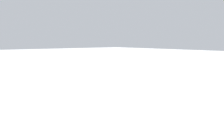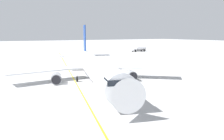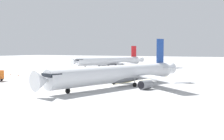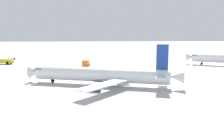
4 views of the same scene
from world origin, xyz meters
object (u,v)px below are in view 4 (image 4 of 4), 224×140
(catering_truck_truck, at_px, (86,63))
(pushback_tug_truck, at_px, (11,58))
(fire_tender_truck, at_px, (3,61))
(airliner_main, at_px, (102,75))
(safety_cone_mid, at_px, (118,63))
(safety_cone_near, at_px, (117,64))

(catering_truck_truck, height_order, pushback_tug_truck, catering_truck_truck)
(catering_truck_truck, relative_size, pushback_tug_truck, 1.55)
(catering_truck_truck, height_order, fire_tender_truck, catering_truck_truck)
(airliner_main, height_order, pushback_tug_truck, airliner_main)
(fire_tender_truck, bearing_deg, pushback_tug_truck, -66.23)
(airliner_main, xyz_separation_m, pushback_tug_truck, (-68.68, -48.53, -2.13))
(pushback_tug_truck, distance_m, safety_cone_mid, 61.24)
(airliner_main, height_order, safety_cone_mid, airliner_main)
(catering_truck_truck, distance_m, pushback_tug_truck, 52.72)
(pushback_tug_truck, xyz_separation_m, fire_tender_truck, (18.85, 2.61, 0.74))
(safety_cone_mid, bearing_deg, pushback_tug_truck, -110.42)
(fire_tender_truck, xyz_separation_m, safety_cone_near, (7.14, 53.86, -1.26))
(airliner_main, bearing_deg, safety_cone_mid, -83.40)
(safety_cone_near, distance_m, safety_cone_mid, 4.71)
(fire_tender_truck, bearing_deg, airliner_main, 148.54)
(catering_truck_truck, relative_size, safety_cone_near, 13.27)
(airliner_main, bearing_deg, catering_truck_truck, -63.49)
(pushback_tug_truck, height_order, safety_cone_near, pushback_tug_truck)
(airliner_main, relative_size, safety_cone_mid, 81.68)
(fire_tender_truck, distance_m, safety_cone_mid, 54.85)
(airliner_main, height_order, catering_truck_truck, airliner_main)
(safety_cone_near, bearing_deg, safety_cone_mid, 168.74)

